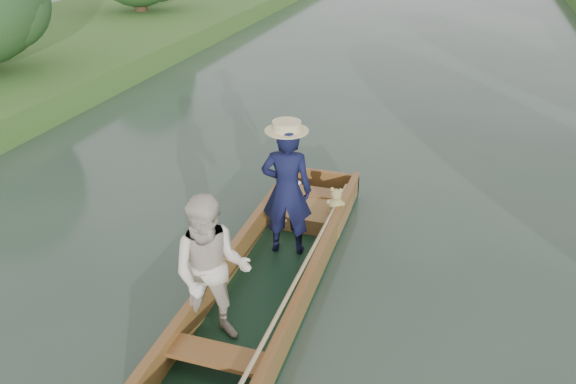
% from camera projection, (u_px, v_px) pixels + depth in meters
% --- Properties ---
extents(ground, '(120.00, 120.00, 0.00)m').
position_uv_depth(ground, '(273.00, 283.00, 6.78)').
color(ground, '#283D30').
rests_on(ground, ground).
extents(punt, '(1.27, 5.00, 1.83)m').
position_uv_depth(punt, '(262.00, 247.00, 6.42)').
color(punt, black).
rests_on(punt, ground).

